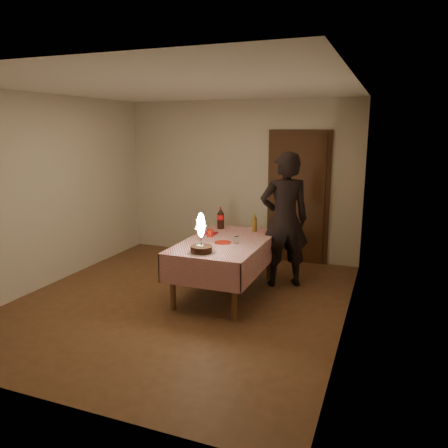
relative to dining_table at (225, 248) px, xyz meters
The scene contains 11 objects.
ground 0.89m from the dining_table, 132.44° to the right, with size 4.00×4.50×0.01m, color brown.
room_shell 1.17m from the dining_table, 135.13° to the right, with size 4.04×4.54×2.62m.
dining_table is the anchor object (origin of this frame).
birthday_cake 0.68m from the dining_table, 94.88° to the right, with size 0.32×0.32×0.48m.
red_plate 0.15m from the dining_table, 86.22° to the right, with size 0.22×0.22×0.01m, color #AF180C.
red_cup 0.33m from the dining_table, 156.10° to the left, with size 0.08×0.08×0.10m, color red.
clear_cup 0.24m from the dining_table, 23.95° to the right, with size 0.07×0.07×0.09m, color silver.
napkin_stack 0.43m from the dining_table, 139.36° to the left, with size 0.15×0.15×0.02m, color #B21423.
cola_bottle 0.74m from the dining_table, 116.52° to the left, with size 0.10×0.10×0.32m.
amber_bottle_right 0.69m from the dining_table, 72.14° to the left, with size 0.06×0.06×0.25m.
photographer 0.91m from the dining_table, 42.70° to the left, with size 0.80×0.71×1.85m.
Camera 1 is at (2.37, -4.65, 2.14)m, focal length 35.00 mm.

